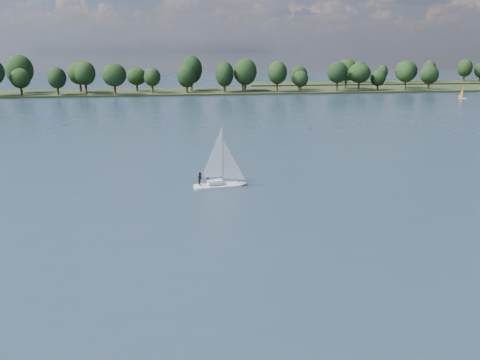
{
  "coord_description": "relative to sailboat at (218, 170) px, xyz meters",
  "views": [
    {
      "loc": [
        -2.59,
        -25.27,
        17.72
      ],
      "look_at": [
        8.14,
        36.65,
        2.5
      ],
      "focal_mm": 40.0,
      "sensor_mm": 36.0,
      "label": 1
    }
  ],
  "objects": [
    {
      "name": "far_shore_back",
      "position": [
        153.73,
        216.71,
        -2.42
      ],
      "size": [
        220.0,
        30.0,
        1.4
      ],
      "primitive_type": "cube",
      "color": "black",
      "rests_on": "ground"
    },
    {
      "name": "far_shore",
      "position": [
        -6.27,
        168.71,
        -2.42
      ],
      "size": [
        660.0,
        40.0,
        1.5
      ],
      "primitive_type": "cube",
      "color": "black",
      "rests_on": "ground"
    },
    {
      "name": "dinghy_orange",
      "position": [
        110.07,
        119.62,
        -1.34
      ],
      "size": [
        3.04,
        2.42,
        4.58
      ],
      "rotation": [
        0.0,
        0.0,
        -0.53
      ],
      "color": "silver",
      "rests_on": "ground"
    },
    {
      "name": "sailboat",
      "position": [
        0.0,
        0.0,
        0.0
      ],
      "size": [
        6.78,
        2.75,
        8.66
      ],
      "rotation": [
        0.0,
        0.0,
        0.14
      ],
      "color": "silver",
      "rests_on": "ground"
    },
    {
      "name": "treeline",
      "position": [
        -19.85,
        165.25,
        5.58
      ],
      "size": [
        562.38,
        73.6,
        17.21
      ],
      "color": "black",
      "rests_on": "ground"
    },
    {
      "name": "ground",
      "position": [
        -6.27,
        56.71,
        -2.42
      ],
      "size": [
        700.0,
        700.0,
        0.0
      ],
      "primitive_type": "plane",
      "color": "#233342",
      "rests_on": "ground"
    }
  ]
}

